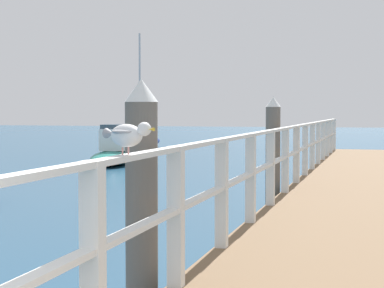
% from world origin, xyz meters
% --- Properties ---
extents(pier_deck, '(2.36, 24.60, 0.52)m').
position_xyz_m(pier_deck, '(0.00, 12.30, 0.26)').
color(pier_deck, brown).
rests_on(pier_deck, ground_plane).
extents(pier_railing, '(0.12, 23.12, 1.15)m').
position_xyz_m(pier_railing, '(-1.10, 12.30, 1.22)').
color(pier_railing, silver).
rests_on(pier_railing, pier_deck).
extents(dock_piling_near, '(0.29, 0.29, 2.23)m').
position_xyz_m(dock_piling_near, '(-1.48, 4.32, 1.12)').
color(dock_piling_near, '#6B6056').
rests_on(dock_piling_near, ground_plane).
extents(dock_piling_far, '(0.29, 0.29, 2.23)m').
position_xyz_m(dock_piling_far, '(-1.48, 11.72, 1.12)').
color(dock_piling_far, '#6B6056').
rests_on(dock_piling_far, ground_plane).
extents(seagull_foreground, '(0.44, 0.27, 0.21)m').
position_xyz_m(seagull_foreground, '(-1.09, 2.98, 1.80)').
color(seagull_foreground, white).
rests_on(seagull_foreground, pier_railing).
extents(boat_3, '(2.62, 4.91, 1.45)m').
position_xyz_m(boat_3, '(-8.92, 22.07, 0.48)').
color(boat_3, '#197266').
rests_on(boat_3, ground_plane).
extents(boat_5, '(1.60, 5.29, 5.96)m').
position_xyz_m(boat_5, '(-11.54, 31.55, 0.40)').
color(boat_5, navy).
rests_on(boat_5, ground_plane).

